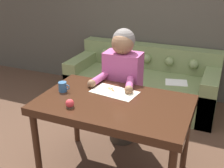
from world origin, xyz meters
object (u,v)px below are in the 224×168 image
object	(u,v)px
mug	(63,87)
pin_cushion	(70,104)
person	(122,86)
dining_table	(114,110)
couch	(143,83)
scissors	(112,90)

from	to	relation	value
mug	pin_cushion	xyz separation A→B (m)	(0.22, -0.25, -0.01)
person	dining_table	bearing A→B (deg)	-76.26
couch	person	xyz separation A→B (m)	(0.08, -1.01, 0.37)
person	pin_cushion	size ratio (longest dim) A/B	17.81
person	scissors	bearing A→B (deg)	-83.63
pin_cushion	dining_table	bearing A→B (deg)	40.28
dining_table	person	world-z (taller)	person
person	scissors	size ratio (longest dim) A/B	5.76
mug	pin_cushion	bearing A→B (deg)	-48.11
dining_table	couch	size ratio (longest dim) A/B	0.64
person	mug	xyz separation A→B (m)	(-0.37, -0.56, 0.16)
scissors	mug	bearing A→B (deg)	-155.22
dining_table	person	distance (m)	0.58
couch	scissors	distance (m)	1.47
scissors	pin_cushion	distance (m)	0.48
dining_table	mug	size ratio (longest dim) A/B	11.58
dining_table	pin_cushion	world-z (taller)	pin_cushion
person	mug	distance (m)	0.69
couch	scissors	size ratio (longest dim) A/B	9.18
scissors	pin_cushion	bearing A→B (deg)	-113.56
couch	mug	size ratio (longest dim) A/B	17.96
scissors	pin_cushion	world-z (taller)	pin_cushion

